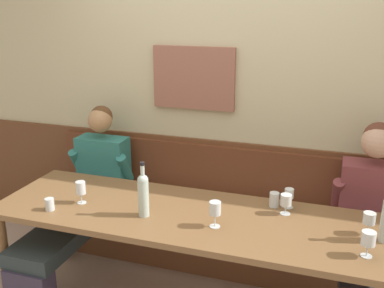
% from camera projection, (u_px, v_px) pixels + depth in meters
% --- Properties ---
extents(room_wall_back, '(6.80, 0.12, 2.80)m').
position_uv_depth(room_wall_back, '(230.00, 87.00, 3.44)').
color(room_wall_back, '#C3BA95').
rests_on(room_wall_back, ground).
extents(wood_wainscot_panel, '(6.80, 0.03, 0.97)m').
position_uv_depth(wood_wainscot_panel, '(226.00, 198.00, 3.67)').
color(wood_wainscot_panel, brown).
rests_on(wood_wainscot_panel, ground).
extents(wall_bench, '(2.93, 0.42, 0.94)m').
position_uv_depth(wall_bench, '(219.00, 232.00, 3.54)').
color(wall_bench, brown).
rests_on(wall_bench, ground).
extents(dining_table, '(2.63, 0.79, 0.75)m').
position_uv_depth(dining_table, '(194.00, 225.00, 2.83)').
color(dining_table, brown).
rests_on(dining_table, ground).
extents(person_center_right_seat, '(0.52, 1.21, 1.24)m').
position_uv_depth(person_center_right_seat, '(82.00, 197.00, 3.41)').
color(person_center_right_seat, '#322B3F').
rests_on(person_center_right_seat, ground).
extents(person_left_seat, '(0.52, 1.22, 1.27)m').
position_uv_depth(person_left_seat, '(371.00, 233.00, 2.81)').
color(person_left_seat, '#2A2E37').
rests_on(person_left_seat, ground).
extents(wine_bottle_green_tall, '(0.07, 0.07, 0.36)m').
position_uv_depth(wine_bottle_green_tall, '(143.00, 193.00, 2.75)').
color(wine_bottle_green_tall, '#B6CBC0').
rests_on(wine_bottle_green_tall, dining_table).
extents(wine_glass_mid_left, '(0.07, 0.07, 0.16)m').
position_uv_depth(wine_glass_mid_left, '(215.00, 209.00, 2.62)').
color(wine_glass_mid_left, silver).
rests_on(wine_glass_mid_left, dining_table).
extents(wine_glass_mid_right, '(0.06, 0.06, 0.15)m').
position_uv_depth(wine_glass_mid_right, '(81.00, 188.00, 2.94)').
color(wine_glass_mid_right, silver).
rests_on(wine_glass_mid_right, dining_table).
extents(wine_glass_center_front, '(0.07, 0.07, 0.13)m').
position_uv_depth(wine_glass_center_front, '(289.00, 195.00, 2.88)').
color(wine_glass_center_front, silver).
rests_on(wine_glass_center_front, dining_table).
extents(wine_glass_left_end, '(0.07, 0.07, 0.13)m').
position_uv_depth(wine_glass_left_end, '(286.00, 201.00, 2.79)').
color(wine_glass_left_end, silver).
rests_on(wine_glass_left_end, dining_table).
extents(wine_glass_right_end, '(0.08, 0.08, 0.14)m').
position_uv_depth(wine_glass_right_end, '(368.00, 240.00, 2.31)').
color(wine_glass_right_end, silver).
rests_on(wine_glass_right_end, dining_table).
extents(wine_glass_center_rear, '(0.07, 0.07, 0.14)m').
position_uv_depth(wine_glass_center_rear, '(369.00, 219.00, 2.54)').
color(wine_glass_center_rear, silver).
rests_on(wine_glass_center_rear, dining_table).
extents(water_tumbler_right, '(0.06, 0.06, 0.10)m').
position_uv_depth(water_tumbler_right, '(274.00, 200.00, 2.90)').
color(water_tumbler_right, silver).
rests_on(water_tumbler_right, dining_table).
extents(water_tumbler_center, '(0.06, 0.06, 0.08)m').
position_uv_depth(water_tumbler_center, '(50.00, 204.00, 2.86)').
color(water_tumbler_center, silver).
rests_on(water_tumbler_center, dining_table).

